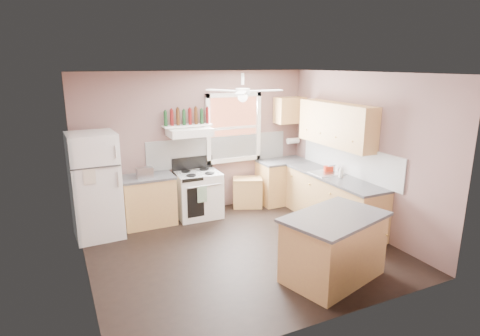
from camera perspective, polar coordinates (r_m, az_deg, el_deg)
name	(u,v)px	position (r m, az deg, el deg)	size (l,w,h in m)	color
floor	(242,250)	(6.39, 0.35, -11.63)	(4.50, 4.50, 0.00)	black
ceiling	(243,73)	(5.73, 0.39, 13.35)	(4.50, 4.50, 0.00)	white
wall_back	(197,143)	(7.75, -6.15, 3.57)	(4.50, 0.05, 2.70)	#755752
wall_right	(362,153)	(7.17, 16.98, 2.11)	(0.05, 4.00, 2.70)	#755752
wall_left	(78,187)	(5.37, -22.08, -2.46)	(0.05, 4.00, 2.70)	#755752
backsplash_back	(219,150)	(7.90, -2.94, 2.56)	(2.90, 0.03, 0.55)	white
backsplash_right	(348,159)	(7.41, 15.11, 1.24)	(0.03, 2.60, 0.55)	white
window_view	(233,128)	(7.94, -0.96, 5.76)	(1.00, 0.02, 1.20)	brown
window_frame	(234,128)	(7.91, -0.88, 5.73)	(1.16, 0.07, 1.36)	white
refrigerator	(95,186)	(7.00, -19.89, -2.41)	(0.75, 0.73, 1.76)	white
base_cabinet_left	(148,201)	(7.41, -12.89, -4.62)	(0.90, 0.60, 0.86)	tan
counter_left	(147,177)	(7.27, -13.09, -1.28)	(0.92, 0.62, 0.04)	#434345
toaster	(145,173)	(7.15, -13.38, -0.65)	(0.28, 0.16, 0.18)	silver
stove	(198,195)	(7.61, -5.93, -3.80)	(0.80, 0.64, 0.86)	white
range_hood	(190,132)	(7.37, -7.19, 5.10)	(0.78, 0.50, 0.14)	white
bottle_shelf	(187,126)	(7.47, -7.51, 6.00)	(0.90, 0.26, 0.03)	white
cart	(247,193)	(8.12, 1.05, -3.57)	(0.57, 0.38, 0.57)	tan
base_cabinet_corner	(283,182)	(8.41, 6.09, -1.98)	(1.00, 0.60, 0.86)	tan
base_cabinet_right	(333,201)	(7.43, 13.04, -4.56)	(0.60, 2.20, 0.86)	tan
counter_corner	(283,161)	(8.30, 6.18, 0.99)	(1.02, 0.62, 0.04)	#434345
counter_right	(334,177)	(7.29, 13.18, -1.24)	(0.62, 2.22, 0.04)	#434345
sink	(327,173)	(7.44, 12.24, -0.75)	(0.55, 0.45, 0.03)	silver
faucet	(334,168)	(7.52, 13.24, -0.05)	(0.03, 0.03, 0.14)	silver
upper_cabinet_right	(336,124)	(7.35, 13.49, 6.05)	(0.33, 1.80, 0.76)	tan
upper_cabinet_corner	(290,110)	(8.33, 7.09, 8.16)	(0.60, 0.33, 0.52)	tan
paper_towel	(293,141)	(8.52, 7.53, 3.86)	(0.12, 0.12, 0.26)	white
island	(333,248)	(5.61, 13.13, -11.08)	(1.30, 0.82, 0.86)	tan
island_top	(335,217)	(5.44, 13.41, -6.80)	(1.37, 0.90, 0.04)	#434345
ceiling_fan_hub	(243,91)	(5.74, 0.39, 10.85)	(0.20, 0.20, 0.08)	white
soap_bottle	(341,172)	(7.17, 14.19, -0.54)	(0.08, 0.08, 0.21)	silver
red_caddy	(329,169)	(7.55, 12.57, -0.10)	(0.18, 0.12, 0.10)	#AD230E
wine_bottles	(187,117)	(7.44, -7.54, 7.21)	(0.86, 0.06, 0.31)	#143819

